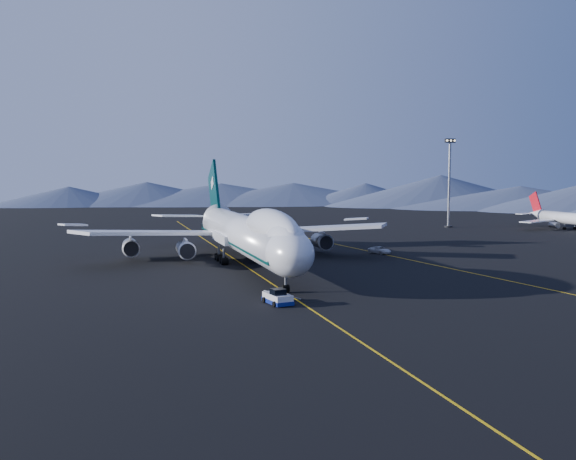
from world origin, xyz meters
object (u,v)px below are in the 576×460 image
object	(u,v)px
second_jet	(571,219)
floodlight_mast	(449,183)
pushback_tug	(278,299)
boeing_747	(245,233)
service_van	(380,250)

from	to	relation	value
second_jet	floodlight_mast	size ratio (longest dim) A/B	1.41
pushback_tug	boeing_747	bearing A→B (deg)	73.96
pushback_tug	second_jet	world-z (taller)	second_jet
pushback_tug	service_van	world-z (taller)	pushback_tug
pushback_tug	floodlight_mast	distance (m)	125.43
pushback_tug	floodlight_mast	size ratio (longest dim) A/B	0.19
second_jet	service_van	distance (m)	83.85
pushback_tug	floodlight_mast	world-z (taller)	floodlight_mast
service_van	boeing_747	bearing A→B (deg)	176.81
service_van	floodlight_mast	distance (m)	71.75
second_jet	service_van	xyz separation A→B (m)	(-75.80, -35.76, -2.53)
boeing_747	service_van	size ratio (longest dim) A/B	14.35
boeing_747	service_van	distance (m)	31.90
service_van	pushback_tug	bearing A→B (deg)	-148.23
boeing_747	floodlight_mast	size ratio (longest dim) A/B	2.72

